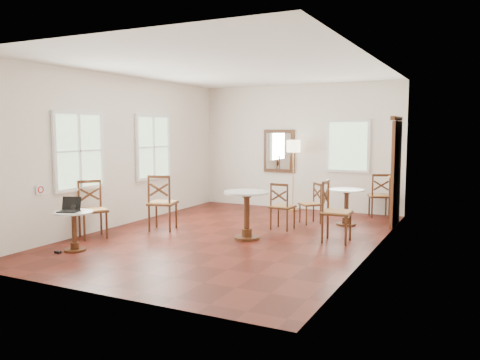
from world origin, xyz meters
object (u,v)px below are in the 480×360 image
(chair_near_a, at_px, (162,202))
(water_glass, at_px, (74,208))
(chair_mid_b, at_px, (335,212))
(chair_back_b, at_px, (311,203))
(cafe_table_back, at_px, (346,203))
(laptop, at_px, (70,208))
(chair_mid_a, at_px, (282,206))
(floor_lamp, at_px, (293,151))
(chair_near_b, at_px, (92,209))
(chair_back_a, at_px, (380,195))
(power_adapter, at_px, (58,252))
(navy_mug, at_px, (71,208))
(cafe_table_near, at_px, (74,227))
(cafe_table_mid, at_px, (247,210))
(mouse, at_px, (66,210))

(chair_near_a, bearing_deg, water_glass, 64.35)
(chair_mid_b, relative_size, chair_back_b, 1.27)
(cafe_table_back, xyz_separation_m, chair_near_a, (-3.04, -2.09, 0.08))
(cafe_table_back, bearing_deg, laptop, -130.01)
(chair_mid_a, bearing_deg, floor_lamp, -71.99)
(chair_near_b, distance_m, laptop, 0.98)
(chair_back_a, distance_m, laptop, 6.52)
(chair_near_a, distance_m, power_adapter, 2.30)
(water_glass, bearing_deg, chair_near_b, 116.58)
(cafe_table_back, distance_m, navy_mug, 5.27)
(laptop, bearing_deg, cafe_table_near, -4.34)
(chair_near_a, height_order, chair_back_b, chair_near_a)
(cafe_table_near, relative_size, chair_mid_a, 0.70)
(floor_lamp, bearing_deg, chair_mid_b, -56.97)
(cafe_table_back, height_order, laptop, laptop)
(cafe_table_mid, height_order, chair_back_a, chair_back_a)
(chair_back_b, xyz_separation_m, water_glass, (-2.66, -3.88, 0.28))
(chair_mid_a, relative_size, laptop, 2.40)
(power_adapter, bearing_deg, cafe_table_near, 65.39)
(laptop, distance_m, power_adapter, 0.71)
(chair_mid_a, relative_size, chair_mid_b, 0.86)
(cafe_table_near, xyz_separation_m, mouse, (-0.12, -0.05, 0.26))
(cafe_table_back, distance_m, chair_mid_b, 1.58)
(cafe_table_mid, relative_size, chair_mid_a, 0.93)
(chair_near_b, bearing_deg, chair_mid_b, -34.37)
(cafe_table_back, distance_m, chair_back_b, 0.71)
(mouse, relative_size, water_glass, 0.82)
(cafe_table_back, bearing_deg, chair_back_b, -167.29)
(cafe_table_near, xyz_separation_m, chair_back_a, (3.77, 5.25, 0.09))
(chair_near_a, distance_m, chair_mid_b, 3.28)
(water_glass, bearing_deg, laptop, -162.41)
(chair_near_b, height_order, chair_mid_b, chair_mid_b)
(chair_back_a, relative_size, laptop, 2.55)
(cafe_table_near, relative_size, navy_mug, 6.25)
(cafe_table_mid, height_order, water_glass, cafe_table_mid)
(cafe_table_near, relative_size, laptop, 1.68)
(power_adapter, bearing_deg, chair_mid_b, 36.70)
(chair_back_b, xyz_separation_m, navy_mug, (-2.78, -3.81, 0.26))
(chair_back_a, bearing_deg, water_glass, 33.36)
(chair_back_a, height_order, chair_back_b, chair_back_a)
(chair_mid_b, bearing_deg, floor_lamp, 29.85)
(water_glass, bearing_deg, chair_back_a, 54.27)
(chair_mid_b, relative_size, mouse, 11.61)
(cafe_table_mid, relative_size, cafe_table_back, 1.16)
(mouse, bearing_deg, power_adapter, -67.29)
(cafe_table_back, xyz_separation_m, floor_lamp, (-1.59, 1.19, 0.97))
(chair_near_b, xyz_separation_m, chair_mid_a, (2.78, 2.18, -0.06))
(laptop, height_order, power_adapter, laptop)
(mouse, distance_m, water_glass, 0.14)
(cafe_table_mid, xyz_separation_m, power_adapter, (-2.21, -2.24, -0.51))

